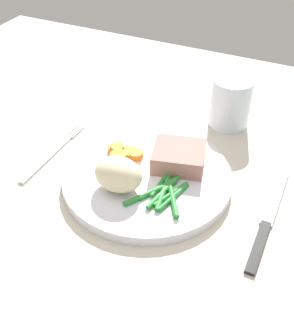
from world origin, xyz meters
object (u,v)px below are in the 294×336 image
Objects in this scene: meat_portion at (179,157)px; knife at (267,219)px; fork at (53,152)px; water_glass at (230,106)px; dinner_plate at (147,177)px.

knife is (14.62, -4.20, -2.85)cm from meat_portion.
water_glass is at bearing 39.56° from fork.
fork is at bearing -179.60° from knife.
dinner_plate is at bearing -130.60° from meat_portion.
knife is at bearing -16.03° from meat_portion.
water_glass is (23.01, 20.30, 3.49)cm from fork.
meat_portion is 15.48cm from knife.
fork is 0.81× the size of knife.
dinner_plate reaches higher than fork.
dinner_plate is 5.63cm from meat_portion.
water_glass is (3.04, 16.13, 0.64)cm from meat_portion.
knife reaches higher than fork.
fork is (-19.97, -4.17, -2.85)cm from meat_portion.
dinner_plate is at bearing -107.69° from water_glass.
fork is at bearing -168.20° from meat_portion.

